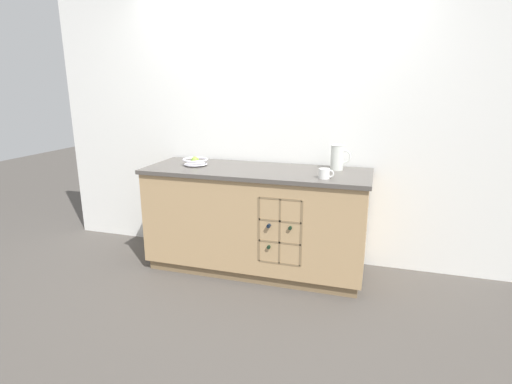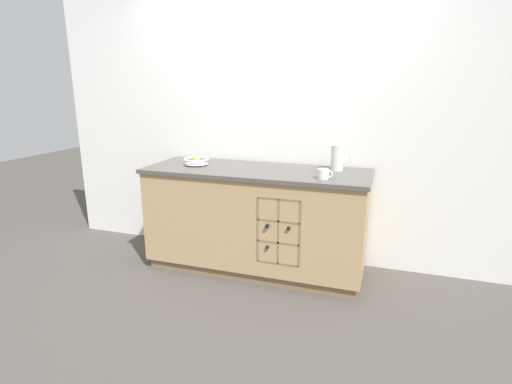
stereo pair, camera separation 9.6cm
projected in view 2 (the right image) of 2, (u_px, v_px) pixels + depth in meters
ground_plane at (256, 268)px, 3.69m from camera, size 14.00×14.00×0.00m
back_wall at (270, 125)px, 3.72m from camera, size 4.40×0.06×2.55m
kitchen_island at (256, 219)px, 3.56m from camera, size 1.95×0.71×0.93m
fruit_bowl at (196, 161)px, 3.62m from camera, size 0.23×0.23×0.08m
white_pitcher at (338, 157)px, 3.38m from camera, size 0.17×0.11×0.22m
ceramic_mug at (324, 174)px, 3.08m from camera, size 0.12×0.09×0.08m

